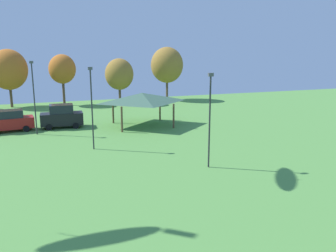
# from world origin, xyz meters

# --- Properties ---
(parked_car_leftmost) EXTENTS (4.64, 2.45, 2.20)m
(parked_car_leftmost) POSITION_xyz_m (-7.35, 40.62, 1.09)
(parked_car_leftmost) COLOR maroon
(parked_car_leftmost) RESTS_ON ground
(parked_car_second_from_left) EXTENTS (4.40, 2.18, 2.50)m
(parked_car_second_from_left) POSITION_xyz_m (-2.30, 40.69, 1.22)
(parked_car_second_from_left) COLOR black
(parked_car_second_from_left) RESTS_ON ground
(park_pavilion) EXTENTS (7.19, 5.96, 3.60)m
(park_pavilion) POSITION_xyz_m (6.06, 38.88, 3.08)
(park_pavilion) COLOR brown
(park_pavilion) RESTS_ON ground
(light_post_0) EXTENTS (0.36, 0.20, 7.13)m
(light_post_0) POSITION_xyz_m (-4.84, 38.43, 3.97)
(light_post_0) COLOR #2D2D33
(light_post_0) RESTS_ON ground
(light_post_1) EXTENTS (0.36, 0.20, 6.85)m
(light_post_1) POSITION_xyz_m (-0.30, 31.30, 3.83)
(light_post_1) COLOR #2D2D33
(light_post_1) RESTS_ON ground
(light_post_2) EXTENTS (0.36, 0.20, 6.69)m
(light_post_2) POSITION_xyz_m (6.78, 23.87, 3.75)
(light_post_2) COLOR #2D2D33
(light_post_2) RESTS_ON ground
(treeline_tree_2) EXTENTS (5.17, 5.17, 8.18)m
(treeline_tree_2) POSITION_xyz_m (-8.32, 56.92, 5.33)
(treeline_tree_2) COLOR brown
(treeline_tree_2) RESTS_ON ground
(treeline_tree_3) EXTENTS (3.86, 3.86, 7.43)m
(treeline_tree_3) POSITION_xyz_m (-1.11, 56.25, 5.29)
(treeline_tree_3) COLOR brown
(treeline_tree_3) RESTS_ON ground
(treeline_tree_4) EXTENTS (4.23, 4.23, 6.81)m
(treeline_tree_4) POSITION_xyz_m (6.91, 54.65, 4.47)
(treeline_tree_4) COLOR brown
(treeline_tree_4) RESTS_ON ground
(treeline_tree_5) EXTENTS (5.17, 5.17, 8.47)m
(treeline_tree_5) POSITION_xyz_m (15.04, 56.34, 5.62)
(treeline_tree_5) COLOR brown
(treeline_tree_5) RESTS_ON ground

